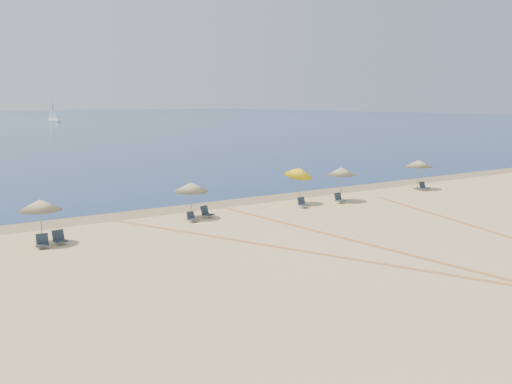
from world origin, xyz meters
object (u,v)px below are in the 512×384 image
umbrella_4 (341,171)px  chair_5 (303,203)px  chair_3 (192,217)px  umbrella_5 (418,163)px  sailboat_0 (53,115)px  chair_6 (339,199)px  chair_1 (43,242)px  chair_7 (423,187)px  umbrella_2 (191,187)px  chair_2 (59,238)px  umbrella_1 (40,205)px  umbrella_3 (299,172)px  chair_4 (206,212)px

umbrella_4 → chair_5: size_ratio=3.56×
chair_3 → chair_5: bearing=-8.8°
umbrella_5 → sailboat_0: (19.44, 165.94, 0.33)m
umbrella_4 → chair_6: bearing=-140.0°
umbrella_4 → chair_1: bearing=-175.6°
umbrella_5 → chair_7: size_ratio=3.38×
umbrella_2 → umbrella_4: size_ratio=0.91×
umbrella_2 → chair_3: 1.96m
sailboat_0 → chair_6: bearing=-129.0°
umbrella_4 → chair_2: 20.07m
chair_1 → umbrella_5: bearing=13.1°
chair_2 → chair_5: size_ratio=1.05×
umbrella_1 → sailboat_0: bearing=73.7°
chair_6 → sailboat_0: 169.66m
umbrella_1 → sailboat_0: 174.47m
umbrella_3 → chair_5: (-0.62, -1.22, -1.92)m
chair_6 → chair_7: 9.34m
umbrella_3 → umbrella_4: bearing=-13.9°
umbrella_4 → chair_6: (-0.58, -0.49, -1.80)m
umbrella_4 → chair_4: size_ratio=2.89×
umbrella_5 → chair_6: size_ratio=3.45×
umbrella_2 → chair_1: umbrella_2 is taller
umbrella_2 → umbrella_3: 8.33m
umbrella_1 → chair_6: umbrella_1 is taller
umbrella_1 → chair_7: (29.38, 0.70, -1.65)m
chair_6 → chair_7: bearing=2.0°
chair_6 → sailboat_0: sailboat_0 is taller
umbrella_4 → chair_2: bearing=-176.2°
chair_2 → chair_7: chair_2 is taller
chair_2 → chair_5: (16.16, 0.87, -0.00)m
chair_6 → chair_1: bearing=-177.4°
umbrella_1 → umbrella_3: (17.46, 1.55, 0.27)m
umbrella_4 → chair_1: umbrella_4 is taller
umbrella_3 → chair_5: size_ratio=3.95×
chair_2 → chair_5: 16.18m
umbrella_3 → chair_7: (11.92, -0.85, -1.92)m
chair_3 → umbrella_3: bearing=-0.8°
umbrella_1 → umbrella_2: umbrella_1 is taller
umbrella_5 → chair_4: umbrella_5 is taller
umbrella_4 → chair_7: size_ratio=3.48×
chair_5 → sailboat_0: (32.23, 167.10, 2.07)m
chair_2 → sailboat_0: sailboat_0 is taller
umbrella_3 → chair_4: 7.74m
umbrella_2 → umbrella_4: umbrella_4 is taller
umbrella_1 → umbrella_3: size_ratio=0.84×
chair_5 → chair_4: bearing=172.8°
umbrella_2 → chair_1: 9.75m
chair_3 → chair_1: bearing=-179.2°
umbrella_4 → chair_1: 20.97m
chair_1 → sailboat_0: size_ratio=0.09×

